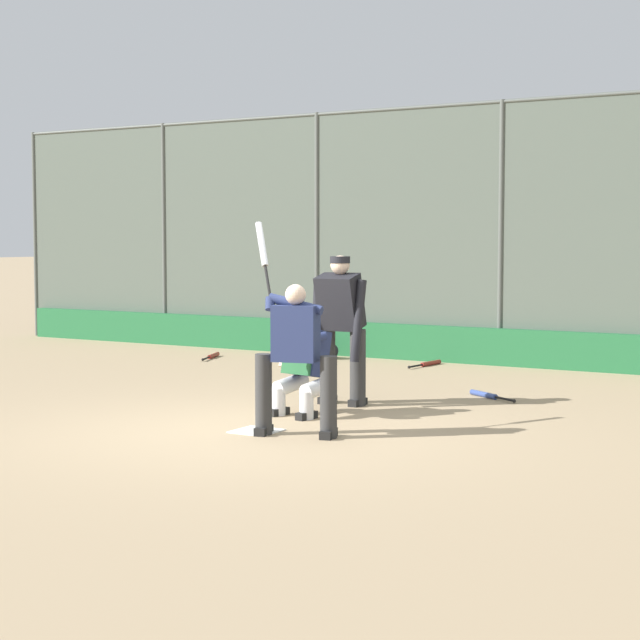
{
  "coord_description": "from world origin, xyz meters",
  "views": [
    {
      "loc": [
        -5.87,
        8.69,
        1.9
      ],
      "look_at": [
        -0.14,
        -1.0,
        1.05
      ],
      "focal_mm": 60.0,
      "sensor_mm": 36.0,
      "label": 1
    }
  ],
  "objects_px": {
    "spare_bat_near_backstop": "(487,395)",
    "spare_bat_by_padding": "(429,364)",
    "umpire_home": "(341,325)",
    "spare_bat_first_base_side": "(212,356)",
    "batter_at_plate": "(295,354)",
    "catcher_behind_plate": "(302,360)",
    "equipment_bag_dugout_side": "(309,350)"
  },
  "relations": [
    {
      "from": "umpire_home",
      "to": "spare_bat_by_padding",
      "type": "height_order",
      "value": "umpire_home"
    },
    {
      "from": "spare_bat_near_backstop",
      "to": "spare_bat_by_padding",
      "type": "bearing_deg",
      "value": -21.09
    },
    {
      "from": "spare_bat_by_padding",
      "to": "spare_bat_first_base_side",
      "type": "distance_m",
      "value": 3.53
    },
    {
      "from": "spare_bat_near_backstop",
      "to": "spare_bat_by_padding",
      "type": "height_order",
      "value": "same"
    },
    {
      "from": "batter_at_plate",
      "to": "equipment_bag_dugout_side",
      "type": "height_order",
      "value": "batter_at_plate"
    },
    {
      "from": "umpire_home",
      "to": "spare_bat_near_backstop",
      "type": "bearing_deg",
      "value": -132.16
    },
    {
      "from": "umpire_home",
      "to": "spare_bat_near_backstop",
      "type": "relative_size",
      "value": 2.3
    },
    {
      "from": "umpire_home",
      "to": "spare_bat_near_backstop",
      "type": "distance_m",
      "value": 2.05
    },
    {
      "from": "spare_bat_first_base_side",
      "to": "equipment_bag_dugout_side",
      "type": "height_order",
      "value": "equipment_bag_dugout_side"
    },
    {
      "from": "catcher_behind_plate",
      "to": "spare_bat_near_backstop",
      "type": "bearing_deg",
      "value": -109.71
    },
    {
      "from": "batter_at_plate",
      "to": "umpire_home",
      "type": "height_order",
      "value": "batter_at_plate"
    },
    {
      "from": "spare_bat_near_backstop",
      "to": "equipment_bag_dugout_side",
      "type": "bearing_deg",
      "value": -0.98
    },
    {
      "from": "umpire_home",
      "to": "catcher_behind_plate",
      "type": "bearing_deg",
      "value": 90.91
    },
    {
      "from": "spare_bat_by_padding",
      "to": "umpire_home",
      "type": "bearing_deg",
      "value": -163.78
    },
    {
      "from": "spare_bat_first_base_side",
      "to": "umpire_home",
      "type": "bearing_deg",
      "value": -147.73
    },
    {
      "from": "catcher_behind_plate",
      "to": "spare_bat_near_backstop",
      "type": "xyz_separation_m",
      "value": [
        -1.24,
        -2.22,
        -0.57
      ]
    },
    {
      "from": "umpire_home",
      "to": "spare_bat_near_backstop",
      "type": "height_order",
      "value": "umpire_home"
    },
    {
      "from": "batter_at_plate",
      "to": "equipment_bag_dugout_side",
      "type": "distance_m",
      "value": 6.9
    },
    {
      "from": "spare_bat_first_base_side",
      "to": "spare_bat_near_backstop",
      "type": "bearing_deg",
      "value": -128.89
    },
    {
      "from": "umpire_home",
      "to": "batter_at_plate",
      "type": "bearing_deg",
      "value": 107.0
    },
    {
      "from": "spare_bat_by_padding",
      "to": "spare_bat_first_base_side",
      "type": "bearing_deg",
      "value": 108.95
    },
    {
      "from": "equipment_bag_dugout_side",
      "to": "spare_bat_first_base_side",
      "type": "bearing_deg",
      "value": 32.61
    },
    {
      "from": "umpire_home",
      "to": "spare_bat_near_backstop",
      "type": "xyz_separation_m",
      "value": [
        -1.25,
        -1.37,
        -0.89
      ]
    },
    {
      "from": "umpire_home",
      "to": "equipment_bag_dugout_side",
      "type": "xyz_separation_m",
      "value": [
        2.87,
        -4.02,
        -0.79
      ]
    },
    {
      "from": "spare_bat_first_base_side",
      "to": "spare_bat_by_padding",
      "type": "bearing_deg",
      "value": -97.21
    },
    {
      "from": "catcher_behind_plate",
      "to": "umpire_home",
      "type": "xyz_separation_m",
      "value": [
        0.01,
        -0.86,
        0.32
      ]
    },
    {
      "from": "catcher_behind_plate",
      "to": "spare_bat_near_backstop",
      "type": "distance_m",
      "value": 2.61
    },
    {
      "from": "spare_bat_near_backstop",
      "to": "catcher_behind_plate",
      "type": "bearing_deg",
      "value": 92.72
    },
    {
      "from": "umpire_home",
      "to": "spare_bat_by_padding",
      "type": "distance_m",
      "value": 4.15
    },
    {
      "from": "umpire_home",
      "to": "spare_bat_by_padding",
      "type": "xyz_separation_m",
      "value": [
        0.73,
        -3.99,
        -0.89
      ]
    },
    {
      "from": "spare_bat_by_padding",
      "to": "spare_bat_first_base_side",
      "type": "height_order",
      "value": "same"
    },
    {
      "from": "catcher_behind_plate",
      "to": "umpire_home",
      "type": "bearing_deg",
      "value": -79.93
    }
  ]
}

